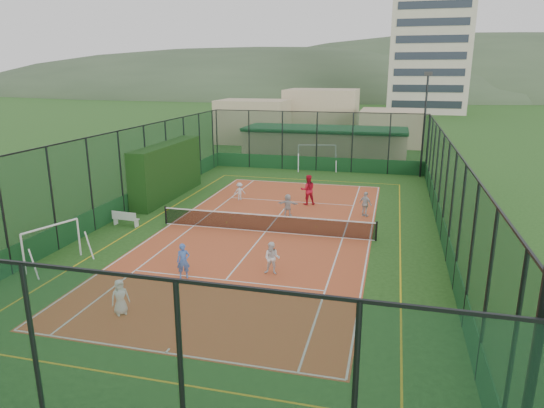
{
  "coord_description": "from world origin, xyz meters",
  "views": [
    {
      "loc": [
        6.33,
        -23.74,
        8.34
      ],
      "look_at": [
        0.03,
        1.32,
        1.2
      ],
      "focal_mm": 32.0,
      "sensor_mm": 36.0,
      "label": 1
    }
  ],
  "objects_px": {
    "child_near_left": "(120,297)",
    "child_far_right": "(365,204)",
    "clubhouse": "(325,144)",
    "coach": "(308,190)",
    "child_far_left": "(240,191)",
    "child_near_mid": "(183,261)",
    "futsal_goal_near": "(52,245)",
    "apartment_tower": "(430,36)",
    "child_near_right": "(272,258)",
    "white_bench": "(126,218)",
    "floodlight_se": "(534,361)",
    "child_far_back": "(288,205)",
    "futsal_goal_far": "(317,157)",
    "floodlight_ne": "(424,126)"
  },
  "relations": [
    {
      "from": "child_near_right",
      "to": "child_far_back",
      "type": "bearing_deg",
      "value": 95.93
    },
    {
      "from": "child_near_mid",
      "to": "futsal_goal_far",
      "type": "bearing_deg",
      "value": 61.53
    },
    {
      "from": "futsal_goal_far",
      "to": "child_far_back",
      "type": "bearing_deg",
      "value": -99.55
    },
    {
      "from": "floodlight_ne",
      "to": "child_far_back",
      "type": "xyz_separation_m",
      "value": [
        -8.09,
        -13.38,
        -3.45
      ]
    },
    {
      "from": "clubhouse",
      "to": "child_near_left",
      "type": "relative_size",
      "value": 11.74
    },
    {
      "from": "futsal_goal_near",
      "to": "child_near_left",
      "type": "height_order",
      "value": "futsal_goal_near"
    },
    {
      "from": "futsal_goal_near",
      "to": "futsal_goal_far",
      "type": "height_order",
      "value": "futsal_goal_far"
    },
    {
      "from": "floodlight_se",
      "to": "child_near_left",
      "type": "relative_size",
      "value": 6.37
    },
    {
      "from": "child_far_right",
      "to": "apartment_tower",
      "type": "bearing_deg",
      "value": -60.28
    },
    {
      "from": "child_near_right",
      "to": "white_bench",
      "type": "bearing_deg",
      "value": 152.79
    },
    {
      "from": "futsal_goal_far",
      "to": "child_far_right",
      "type": "xyz_separation_m",
      "value": [
        5.0,
        -13.25,
        -0.31
      ]
    },
    {
      "from": "white_bench",
      "to": "child_near_left",
      "type": "height_order",
      "value": "child_near_left"
    },
    {
      "from": "floodlight_se",
      "to": "futsal_goal_far",
      "type": "xyz_separation_m",
      "value": [
        -8.63,
        34.05,
        -3.06
      ]
    },
    {
      "from": "child_far_left",
      "to": "white_bench",
      "type": "bearing_deg",
      "value": 32.05
    },
    {
      "from": "futsal_goal_near",
      "to": "child_near_mid",
      "type": "xyz_separation_m",
      "value": [
        6.21,
        0.05,
        -0.14
      ]
    },
    {
      "from": "child_near_right",
      "to": "child_far_right",
      "type": "xyz_separation_m",
      "value": [
        3.27,
        9.5,
        0.04
      ]
    },
    {
      "from": "child_near_right",
      "to": "child_far_back",
      "type": "relative_size",
      "value": 1.07
    },
    {
      "from": "child_near_left",
      "to": "child_far_right",
      "type": "xyz_separation_m",
      "value": [
        7.61,
        14.19,
        0.1
      ]
    },
    {
      "from": "floodlight_ne",
      "to": "white_bench",
      "type": "relative_size",
      "value": 5.35
    },
    {
      "from": "apartment_tower",
      "to": "white_bench",
      "type": "xyz_separation_m",
      "value": [
        -19.8,
        -82.84,
        -14.57
      ]
    },
    {
      "from": "child_near_mid",
      "to": "coach",
      "type": "relative_size",
      "value": 0.77
    },
    {
      "from": "child_near_mid",
      "to": "child_far_left",
      "type": "xyz_separation_m",
      "value": [
        -1.6,
        12.53,
        -0.15
      ]
    },
    {
      "from": "floodlight_ne",
      "to": "coach",
      "type": "distance_m",
      "value": 13.31
    },
    {
      "from": "apartment_tower",
      "to": "child_near_right",
      "type": "height_order",
      "value": "apartment_tower"
    },
    {
      "from": "coach",
      "to": "floodlight_ne",
      "type": "bearing_deg",
      "value": -145.26
    },
    {
      "from": "child_far_left",
      "to": "coach",
      "type": "height_order",
      "value": "coach"
    },
    {
      "from": "clubhouse",
      "to": "child_near_mid",
      "type": "height_order",
      "value": "clubhouse"
    },
    {
      "from": "child_near_left",
      "to": "child_far_back",
      "type": "bearing_deg",
      "value": 32.02
    },
    {
      "from": "clubhouse",
      "to": "coach",
      "type": "distance_m",
      "value": 16.08
    },
    {
      "from": "white_bench",
      "to": "futsal_goal_far",
      "type": "height_order",
      "value": "futsal_goal_far"
    },
    {
      "from": "floodlight_se",
      "to": "child_far_right",
      "type": "xyz_separation_m",
      "value": [
        -3.63,
        20.8,
        -3.37
      ]
    },
    {
      "from": "white_bench",
      "to": "child_far_left",
      "type": "bearing_deg",
      "value": 61.37
    },
    {
      "from": "child_near_left",
      "to": "child_near_mid",
      "type": "distance_m",
      "value": 3.53
    },
    {
      "from": "child_near_left",
      "to": "apartment_tower",
      "type": "bearing_deg",
      "value": 36.36
    },
    {
      "from": "floodlight_se",
      "to": "child_far_back",
      "type": "distance_m",
      "value": 21.69
    },
    {
      "from": "child_near_right",
      "to": "child_far_right",
      "type": "bearing_deg",
      "value": 68.98
    },
    {
      "from": "futsal_goal_far",
      "to": "child_far_right",
      "type": "relative_size",
      "value": 2.22
    },
    {
      "from": "futsal_goal_far",
      "to": "child_far_left",
      "type": "xyz_separation_m",
      "value": [
        -3.33,
        -11.49,
        -0.47
      ]
    },
    {
      "from": "futsal_goal_near",
      "to": "futsal_goal_far",
      "type": "distance_m",
      "value": 25.35
    },
    {
      "from": "futsal_goal_far",
      "to": "child_near_right",
      "type": "distance_m",
      "value": 22.82
    },
    {
      "from": "child_far_back",
      "to": "futsal_goal_near",
      "type": "bearing_deg",
      "value": 45.72
    },
    {
      "from": "child_near_right",
      "to": "child_far_back",
      "type": "distance_m",
      "value": 8.61
    },
    {
      "from": "futsal_goal_near",
      "to": "futsal_goal_far",
      "type": "xyz_separation_m",
      "value": [
        7.94,
        24.07,
        0.18
      ]
    },
    {
      "from": "apartment_tower",
      "to": "child_near_right",
      "type": "xyz_separation_m",
      "value": [
        -10.3,
        -87.31,
        -14.28
      ]
    },
    {
      "from": "child_near_mid",
      "to": "floodlight_se",
      "type": "bearing_deg",
      "value": -68.41
    },
    {
      "from": "child_far_right",
      "to": "futsal_goal_far",
      "type": "bearing_deg",
      "value": -34.44
    },
    {
      "from": "white_bench",
      "to": "coach",
      "type": "bearing_deg",
      "value": 41.64
    },
    {
      "from": "child_near_mid",
      "to": "child_far_left",
      "type": "distance_m",
      "value": 12.63
    },
    {
      "from": "clubhouse",
      "to": "child_near_left",
      "type": "distance_m",
      "value": 32.11
    },
    {
      "from": "apartment_tower",
      "to": "child_far_left",
      "type": "bearing_deg",
      "value": -101.42
    }
  ]
}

